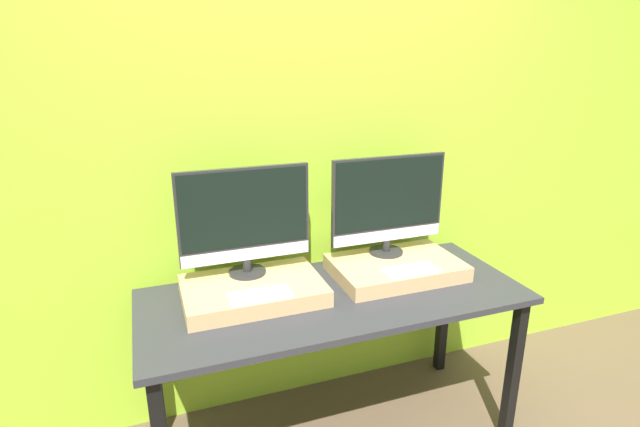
# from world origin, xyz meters

# --- Properties ---
(wall_back) EXTENTS (8.00, 0.04, 2.60)m
(wall_back) POSITION_xyz_m (0.00, 0.78, 1.30)
(wall_back) COLOR #9ED12D
(wall_back) RESTS_ON ground_plane
(workbench) EXTENTS (1.73, 0.71, 0.78)m
(workbench) POSITION_xyz_m (0.00, 0.36, 0.70)
(workbench) COLOR #2D2D33
(workbench) RESTS_ON ground_plane
(wooden_riser_left) EXTENTS (0.61, 0.41, 0.07)m
(wooden_riser_left) POSITION_xyz_m (-0.35, 0.44, 0.82)
(wooden_riser_left) COLOR tan
(wooden_riser_left) RESTS_ON workbench
(monitor_left) EXTENTS (0.59, 0.17, 0.50)m
(monitor_left) POSITION_xyz_m (-0.35, 0.55, 1.12)
(monitor_left) COLOR #282828
(monitor_left) RESTS_ON wooden_riser_left
(keyboard_left) EXTENTS (0.26, 0.11, 0.01)m
(keyboard_left) POSITION_xyz_m (-0.35, 0.31, 0.86)
(keyboard_left) COLOR silver
(keyboard_left) RESTS_ON wooden_riser_left
(wooden_riser_right) EXTENTS (0.61, 0.41, 0.07)m
(wooden_riser_right) POSITION_xyz_m (0.35, 0.44, 0.82)
(wooden_riser_right) COLOR tan
(wooden_riser_right) RESTS_ON workbench
(monitor_right) EXTENTS (0.59, 0.17, 0.50)m
(monitor_right) POSITION_xyz_m (0.35, 0.55, 1.12)
(monitor_right) COLOR #282828
(monitor_right) RESTS_ON wooden_riser_right
(keyboard_right) EXTENTS (0.26, 0.11, 0.01)m
(keyboard_right) POSITION_xyz_m (0.35, 0.31, 0.86)
(keyboard_right) COLOR silver
(keyboard_right) RESTS_ON wooden_riser_right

